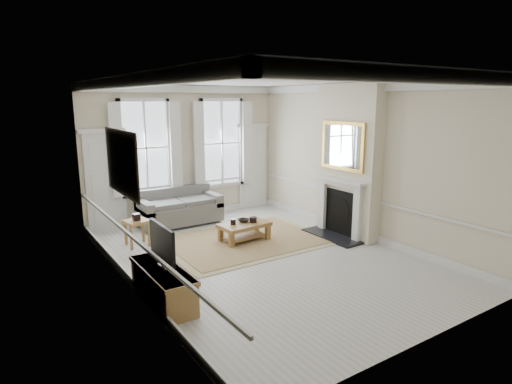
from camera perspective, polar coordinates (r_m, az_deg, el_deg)
floor at (r=8.52m, az=0.99°, el=-8.72°), size 7.20×7.20×0.00m
ceiling at (r=7.96m, az=1.08°, el=14.79°), size 7.20×7.20×0.00m
back_wall at (r=11.19m, az=-9.44°, el=5.16°), size 5.20×0.00×5.20m
left_wall at (r=6.97m, az=-16.94°, el=0.57°), size 0.00×7.20×7.20m
right_wall at (r=9.75m, az=13.79°, el=3.95°), size 0.00×7.20×7.20m
window_left at (r=10.75m, az=-14.51°, el=5.73°), size 1.26×0.20×2.20m
window_right at (r=11.59m, az=-4.60°, el=6.52°), size 1.26×0.20×2.20m
door_left at (r=10.59m, az=-19.43°, el=1.22°), size 0.90×0.08×2.30m
door_right at (r=12.20m, az=-0.44°, el=3.29°), size 0.90×0.08×2.30m
painting at (r=7.20m, az=-17.49°, el=3.73°), size 0.05×1.66×1.06m
chimney_breast at (r=9.76m, az=12.23°, el=4.04°), size 0.35×1.70×3.38m
hearth at (r=9.85m, az=10.04°, el=-5.82°), size 0.55×1.50×0.05m
fireplace at (r=9.79m, az=11.05°, el=-1.67°), size 0.21×1.45×1.33m
mirror at (r=9.57m, az=11.41°, el=6.02°), size 0.06×1.26×1.06m
sofa at (r=10.82m, az=-10.26°, el=-2.28°), size 1.98×0.96×0.89m
side_table at (r=9.38m, az=-15.60°, el=-4.28°), size 0.55×0.55×0.56m
rug at (r=9.46m, az=-1.57°, el=-6.48°), size 3.50×2.60×0.02m
coffee_table at (r=9.36m, az=-1.58°, el=-4.64°), size 1.14×0.72×0.41m
ceramic_pot_a at (r=9.24m, az=-3.07°, el=-3.98°), size 0.12×0.12×0.12m
ceramic_pot_b at (r=9.38m, az=-0.38°, el=-3.73°), size 0.16×0.16×0.11m
bowl at (r=9.44m, az=-1.64°, el=-3.81°), size 0.34×0.34×0.06m
tv_stand at (r=6.83m, az=-12.31°, el=-12.01°), size 0.49×1.53×0.55m
tv at (r=6.59m, az=-12.39°, el=-6.66°), size 0.08×0.90×0.68m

